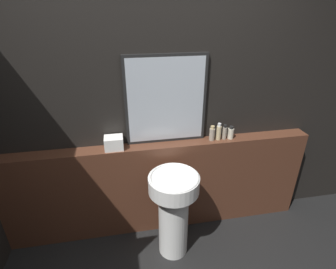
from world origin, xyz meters
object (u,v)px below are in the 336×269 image
(lotion_bottle, at_px, (225,132))
(body_wash_bottle, at_px, (231,133))
(mirror, at_px, (166,100))
(shampoo_bottle, at_px, (212,134))
(conditioner_bottle, at_px, (219,132))
(pedestal_sink, at_px, (174,208))
(towel_stack, at_px, (114,143))

(lotion_bottle, xyz_separation_m, body_wash_bottle, (0.06, 0.00, -0.01))
(mirror, bearing_deg, shampoo_bottle, -8.11)
(shampoo_bottle, xyz_separation_m, lotion_bottle, (0.12, 0.00, 0.00))
(conditioner_bottle, height_order, lotion_bottle, conditioner_bottle)
(pedestal_sink, height_order, conditioner_bottle, conditioner_bottle)
(towel_stack, xyz_separation_m, body_wash_bottle, (1.10, 0.00, 0.00))
(mirror, distance_m, shampoo_bottle, 0.55)
(conditioner_bottle, bearing_deg, mirror, 172.95)
(towel_stack, relative_size, shampoo_bottle, 1.13)
(pedestal_sink, distance_m, shampoo_bottle, 0.77)
(conditioner_bottle, distance_m, body_wash_bottle, 0.12)
(mirror, relative_size, conditioner_bottle, 4.80)
(towel_stack, xyz_separation_m, shampoo_bottle, (0.91, -0.00, 0.01))
(towel_stack, height_order, conditioner_bottle, conditioner_bottle)
(mirror, height_order, lotion_bottle, mirror)
(mirror, xyz_separation_m, body_wash_bottle, (0.62, -0.06, -0.34))
(towel_stack, relative_size, lotion_bottle, 1.11)
(towel_stack, bearing_deg, lotion_bottle, 0.00)
(mirror, bearing_deg, towel_stack, -172.78)
(shampoo_bottle, xyz_separation_m, conditioner_bottle, (0.07, 0.00, 0.01))
(conditioner_bottle, height_order, body_wash_bottle, conditioner_bottle)
(pedestal_sink, distance_m, conditioner_bottle, 0.81)
(shampoo_bottle, distance_m, body_wash_bottle, 0.19)
(towel_stack, distance_m, body_wash_bottle, 1.10)
(mirror, relative_size, lotion_bottle, 5.43)
(pedestal_sink, distance_m, body_wash_bottle, 0.88)
(pedestal_sink, xyz_separation_m, body_wash_bottle, (0.63, 0.35, 0.51))
(towel_stack, xyz_separation_m, lotion_bottle, (1.03, 0.00, 0.01))
(lotion_bottle, bearing_deg, body_wash_bottle, 0.00)
(lotion_bottle, relative_size, body_wash_bottle, 1.17)
(towel_stack, bearing_deg, pedestal_sink, -36.53)
(mirror, xyz_separation_m, shampoo_bottle, (0.43, -0.06, -0.33))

